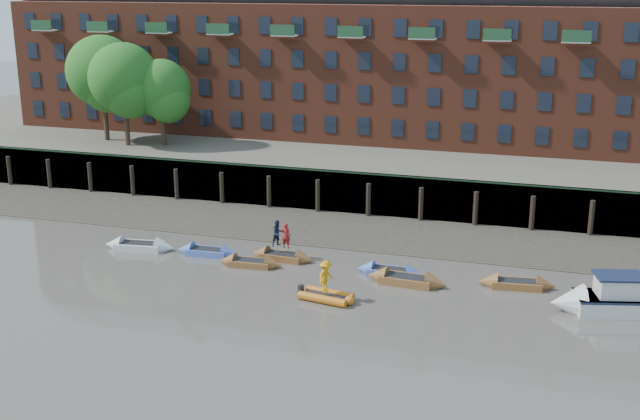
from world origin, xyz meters
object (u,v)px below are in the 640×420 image
at_px(motor_launch, 604,300).
at_px(rowboat_4, 390,272).
at_px(rowboat_3, 282,257).
at_px(rowboat_6, 517,284).
at_px(person_rower_a, 286,236).
at_px(rowboat_1, 208,252).
at_px(rowboat_5, 406,280).
at_px(rib_tender, 328,297).
at_px(person_rower_b, 278,233).
at_px(person_rib_crew, 326,276).
at_px(rowboat_2, 250,263).
at_px(rowboat_0, 139,246).

bearing_deg(motor_launch, rowboat_4, -23.72).
xyz_separation_m(rowboat_3, rowboat_6, (14.73, -0.47, 0.01)).
relative_size(rowboat_4, person_rower_a, 2.58).
bearing_deg(rowboat_4, rowboat_1, -178.91).
xyz_separation_m(rowboat_5, rib_tender, (-3.72, -3.78, -0.01)).
xyz_separation_m(person_rower_a, person_rower_b, (-0.63, 0.21, 0.04)).
height_order(rowboat_1, rowboat_6, rowboat_6).
bearing_deg(person_rower_b, person_rib_crew, -101.13).
relative_size(rowboat_3, person_rower_b, 2.50).
xyz_separation_m(rowboat_5, person_rib_crew, (-3.85, -3.81, 1.20)).
height_order(rowboat_1, rib_tender, rowboat_1).
height_order(rowboat_2, person_rib_crew, person_rib_crew).
bearing_deg(rowboat_0, rowboat_4, -6.36).
bearing_deg(rowboat_4, rib_tender, -115.24).
xyz_separation_m(rowboat_2, rowboat_6, (16.26, 1.23, 0.02)).
relative_size(rowboat_2, motor_launch, 0.60).
bearing_deg(rowboat_2, rib_tender, -35.50).
distance_m(rib_tender, person_rower_b, 7.87).
bearing_deg(motor_launch, rib_tender, -3.26).
xyz_separation_m(person_rower_a, person_rib_crew, (4.35, -5.63, -0.21)).
distance_m(rowboat_0, rowboat_4, 17.00).
distance_m(rowboat_4, rib_tender, 5.51).
relative_size(rowboat_1, rowboat_5, 0.87).
xyz_separation_m(rowboat_3, rowboat_5, (8.45, -1.79, 0.03)).
bearing_deg(rib_tender, motor_launch, 20.78).
relative_size(rowboat_1, person_rib_crew, 2.32).
height_order(rowboat_0, rowboat_1, rowboat_0).
distance_m(rowboat_2, rowboat_6, 16.31).
relative_size(motor_launch, person_rower_b, 4.03).
bearing_deg(person_rib_crew, rowboat_5, -27.90).
bearing_deg(person_rower_b, rowboat_5, -64.51).
height_order(rowboat_3, motor_launch, motor_launch).
xyz_separation_m(rowboat_5, person_rower_b, (-8.83, 2.03, 1.45)).
bearing_deg(rowboat_1, person_rower_a, 3.82).
height_order(rib_tender, person_rib_crew, person_rib_crew).
relative_size(rowboat_0, rowboat_3, 1.14).
height_order(rowboat_4, person_rower_b, person_rower_b).
bearing_deg(rowboat_3, motor_launch, -3.95).
distance_m(person_rower_a, person_rib_crew, 7.12).
bearing_deg(person_rib_crew, rowboat_4, -10.46).
relative_size(rowboat_6, motor_launch, 0.65).
height_order(rowboat_5, person_rib_crew, person_rib_crew).
relative_size(rowboat_1, person_rower_b, 2.49).
relative_size(rowboat_5, person_rib_crew, 2.65).
relative_size(rowboat_2, rowboat_4, 0.98).
relative_size(rib_tender, person_rower_b, 1.89).
height_order(person_rower_b, person_rib_crew, person_rower_b).
xyz_separation_m(rowboat_1, rowboat_5, (13.43, -1.23, 0.03)).
xyz_separation_m(rowboat_2, motor_launch, (21.02, -0.98, 0.49)).
height_order(rowboat_2, rowboat_4, rowboat_4).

